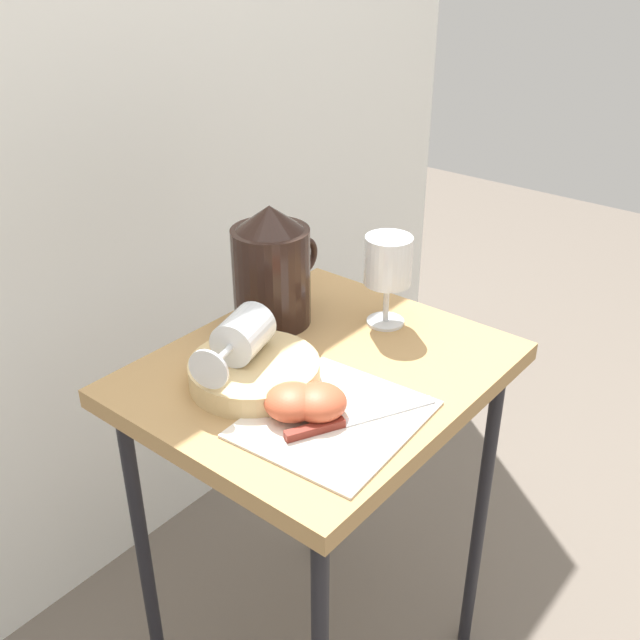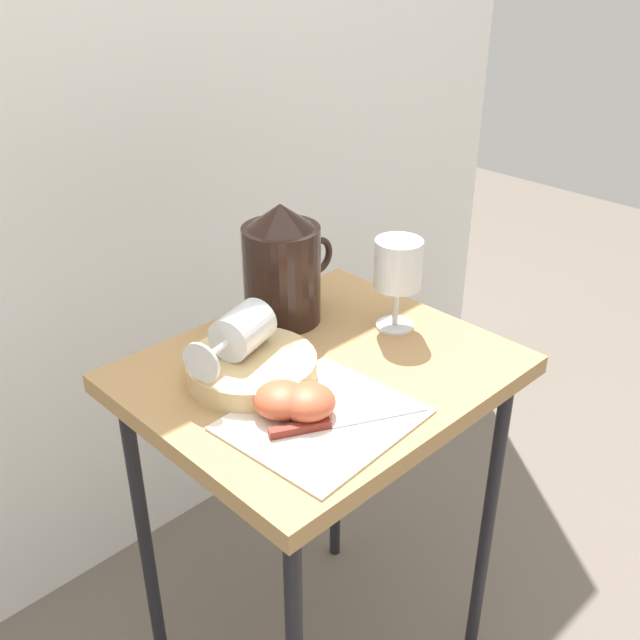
{
  "view_description": "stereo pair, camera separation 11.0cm",
  "coord_description": "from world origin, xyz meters",
  "px_view_note": "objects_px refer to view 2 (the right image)",
  "views": [
    {
      "loc": [
        -0.75,
        -0.61,
        1.32
      ],
      "look_at": [
        0.0,
        0.0,
        0.79
      ],
      "focal_mm": 41.58,
      "sensor_mm": 36.0,
      "label": 1
    },
    {
      "loc": [
        -0.68,
        -0.69,
        1.32
      ],
      "look_at": [
        0.0,
        0.0,
        0.79
      ],
      "focal_mm": 41.58,
      "sensor_mm": 36.0,
      "label": 2
    }
  ],
  "objects_px": {
    "wine_glass_upright": "(397,269)",
    "apple_half_right": "(307,402)",
    "basket_tray": "(252,368)",
    "wine_glass_tipped_near": "(241,331)",
    "pitcher": "(282,273)",
    "knife": "(326,424)",
    "apple_half_left": "(282,400)",
    "table": "(320,405)"
  },
  "relations": [
    {
      "from": "wine_glass_upright",
      "to": "apple_half_left",
      "type": "height_order",
      "value": "wine_glass_upright"
    },
    {
      "from": "wine_glass_tipped_near",
      "to": "apple_half_right",
      "type": "xyz_separation_m",
      "value": [
        -0.01,
        -0.15,
        -0.04
      ]
    },
    {
      "from": "basket_tray",
      "to": "apple_half_left",
      "type": "relative_size",
      "value": 2.47
    },
    {
      "from": "wine_glass_tipped_near",
      "to": "knife",
      "type": "xyz_separation_m",
      "value": [
        -0.01,
        -0.19,
        -0.06
      ]
    },
    {
      "from": "pitcher",
      "to": "table",
      "type": "bearing_deg",
      "value": -111.93
    },
    {
      "from": "pitcher",
      "to": "knife",
      "type": "relative_size",
      "value": 1.0
    },
    {
      "from": "basket_tray",
      "to": "pitcher",
      "type": "height_order",
      "value": "pitcher"
    },
    {
      "from": "knife",
      "to": "pitcher",
      "type": "bearing_deg",
      "value": 58.37
    },
    {
      "from": "table",
      "to": "apple_half_left",
      "type": "height_order",
      "value": "apple_half_left"
    },
    {
      "from": "pitcher",
      "to": "wine_glass_tipped_near",
      "type": "distance_m",
      "value": 0.18
    },
    {
      "from": "apple_half_right",
      "to": "table",
      "type": "bearing_deg",
      "value": 38.17
    },
    {
      "from": "table",
      "to": "pitcher",
      "type": "bearing_deg",
      "value": 68.07
    },
    {
      "from": "basket_tray",
      "to": "knife",
      "type": "distance_m",
      "value": 0.17
    },
    {
      "from": "basket_tray",
      "to": "pitcher",
      "type": "relative_size",
      "value": 0.94
    },
    {
      "from": "basket_tray",
      "to": "apple_half_right",
      "type": "relative_size",
      "value": 2.47
    },
    {
      "from": "wine_glass_upright",
      "to": "pitcher",
      "type": "bearing_deg",
      "value": 126.94
    },
    {
      "from": "table",
      "to": "apple_half_right",
      "type": "relative_size",
      "value": 8.97
    },
    {
      "from": "pitcher",
      "to": "wine_glass_upright",
      "type": "relative_size",
      "value": 1.32
    },
    {
      "from": "apple_half_right",
      "to": "knife",
      "type": "bearing_deg",
      "value": -91.69
    },
    {
      "from": "wine_glass_upright",
      "to": "apple_half_left",
      "type": "distance_m",
      "value": 0.32
    },
    {
      "from": "table",
      "to": "apple_half_right",
      "type": "xyz_separation_m",
      "value": [
        -0.11,
        -0.08,
        0.1
      ]
    },
    {
      "from": "basket_tray",
      "to": "knife",
      "type": "bearing_deg",
      "value": -93.59
    },
    {
      "from": "basket_tray",
      "to": "apple_half_left",
      "type": "height_order",
      "value": "apple_half_left"
    },
    {
      "from": "wine_glass_upright",
      "to": "apple_half_right",
      "type": "xyz_separation_m",
      "value": [
        -0.28,
        -0.08,
        -0.08
      ]
    },
    {
      "from": "basket_tray",
      "to": "pitcher",
      "type": "xyz_separation_m",
      "value": [
        0.16,
        0.11,
        0.07
      ]
    },
    {
      "from": "basket_tray",
      "to": "wine_glass_tipped_near",
      "type": "xyz_separation_m",
      "value": [
        0.0,
        0.02,
        0.05
      ]
    },
    {
      "from": "basket_tray",
      "to": "wine_glass_upright",
      "type": "xyz_separation_m",
      "value": [
        0.27,
        -0.05,
        0.09
      ]
    },
    {
      "from": "apple_half_left",
      "to": "apple_half_right",
      "type": "height_order",
      "value": "same"
    },
    {
      "from": "wine_glass_upright",
      "to": "wine_glass_tipped_near",
      "type": "relative_size",
      "value": 0.98
    },
    {
      "from": "pitcher",
      "to": "apple_half_left",
      "type": "height_order",
      "value": "pitcher"
    },
    {
      "from": "wine_glass_upright",
      "to": "apple_half_right",
      "type": "height_order",
      "value": "wine_glass_upright"
    },
    {
      "from": "apple_half_right",
      "to": "knife",
      "type": "distance_m",
      "value": 0.04
    },
    {
      "from": "apple_half_right",
      "to": "apple_half_left",
      "type": "bearing_deg",
      "value": 128.1
    },
    {
      "from": "table",
      "to": "knife",
      "type": "xyz_separation_m",
      "value": [
        -0.11,
        -0.12,
        0.08
      ]
    },
    {
      "from": "apple_half_right",
      "to": "wine_glass_upright",
      "type": "bearing_deg",
      "value": 16.62
    },
    {
      "from": "table",
      "to": "wine_glass_tipped_near",
      "type": "height_order",
      "value": "wine_glass_tipped_near"
    },
    {
      "from": "wine_glass_tipped_near",
      "to": "knife",
      "type": "distance_m",
      "value": 0.2
    },
    {
      "from": "wine_glass_tipped_near",
      "to": "apple_half_right",
      "type": "height_order",
      "value": "wine_glass_tipped_near"
    },
    {
      "from": "apple_half_left",
      "to": "knife",
      "type": "distance_m",
      "value": 0.07
    },
    {
      "from": "pitcher",
      "to": "apple_half_right",
      "type": "bearing_deg",
      "value": -125.33
    },
    {
      "from": "pitcher",
      "to": "knife",
      "type": "xyz_separation_m",
      "value": [
        -0.17,
        -0.27,
        -0.08
      ]
    },
    {
      "from": "pitcher",
      "to": "wine_glass_tipped_near",
      "type": "relative_size",
      "value": 1.3
    }
  ]
}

